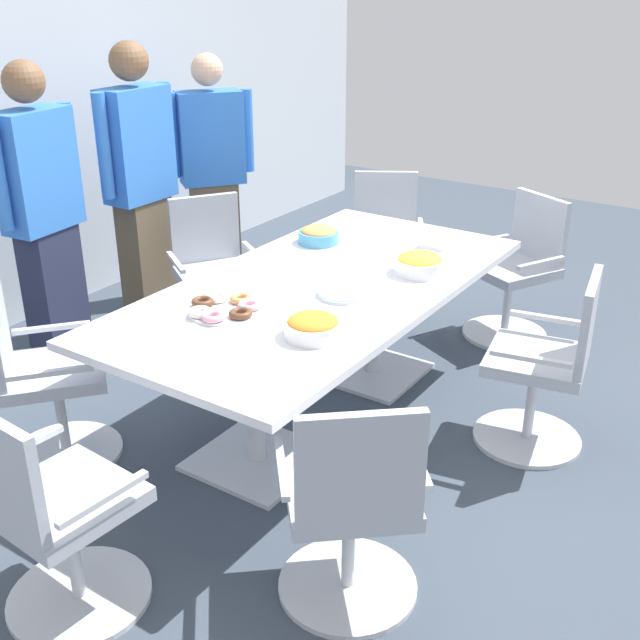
# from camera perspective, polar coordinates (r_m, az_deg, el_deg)

# --- Properties ---
(ground_plane) EXTENTS (10.00, 10.00, 0.01)m
(ground_plane) POSITION_cam_1_polar(r_m,az_deg,el_deg) (4.29, -0.00, -6.78)
(ground_plane) COLOR #3D4754
(back_wall) EXTENTS (8.00, 0.10, 2.80)m
(back_wall) POSITION_cam_1_polar(r_m,az_deg,el_deg) (5.45, -22.20, 14.06)
(back_wall) COLOR silver
(back_wall) RESTS_ON ground
(conference_table) EXTENTS (2.40, 1.20, 0.75)m
(conference_table) POSITION_cam_1_polar(r_m,az_deg,el_deg) (4.00, -0.00, 0.98)
(conference_table) COLOR silver
(conference_table) RESTS_ON ground
(office_chair_0) EXTENTS (0.63, 0.63, 0.91)m
(office_chair_0) POSITION_cam_1_polar(r_m,az_deg,el_deg) (3.99, 16.09, -3.60)
(office_chair_0) COLOR silver
(office_chair_0) RESTS_ON ground
(office_chair_1) EXTENTS (0.72, 0.72, 0.91)m
(office_chair_1) POSITION_cam_1_polar(r_m,az_deg,el_deg) (5.17, 14.05, 3.14)
(office_chair_1) COLOR silver
(office_chair_1) RESTS_ON ground
(office_chair_2) EXTENTS (0.74, 0.74, 0.91)m
(office_chair_2) POSITION_cam_1_polar(r_m,az_deg,el_deg) (5.54, 4.72, 5.22)
(office_chair_2) COLOR silver
(office_chair_2) RESTS_ON ground
(office_chair_3) EXTENTS (0.75, 0.75, 0.91)m
(office_chair_3) POSITION_cam_1_polar(r_m,az_deg,el_deg) (4.98, -7.68, 2.88)
(office_chair_3) COLOR silver
(office_chair_3) RESTS_ON ground
(office_chair_4) EXTENTS (0.76, 0.76, 0.91)m
(office_chair_4) POSITION_cam_1_polar(r_m,az_deg,el_deg) (3.95, -19.37, -4.36)
(office_chair_4) COLOR silver
(office_chair_4) RESTS_ON ground
(office_chair_5) EXTENTS (0.58, 0.58, 0.91)m
(office_chair_5) POSITION_cam_1_polar(r_m,az_deg,el_deg) (3.04, -18.79, -13.55)
(office_chair_5) COLOR silver
(office_chair_5) RESTS_ON ground
(office_chair_6) EXTENTS (0.76, 0.76, 0.91)m
(office_chair_6) POSITION_cam_1_polar(r_m,az_deg,el_deg) (2.93, 2.29, -13.72)
(office_chair_6) COLOR silver
(office_chair_6) RESTS_ON ground
(person_standing_1) EXTENTS (0.62, 0.27, 1.76)m
(person_standing_1) POSITION_cam_1_polar(r_m,az_deg,el_deg) (4.76, -19.42, 7.24)
(person_standing_1) COLOR #232842
(person_standing_1) RESTS_ON ground
(person_standing_2) EXTENTS (0.61, 0.23, 1.82)m
(person_standing_2) POSITION_cam_1_polar(r_m,az_deg,el_deg) (5.11, -12.87, 9.49)
(person_standing_2) COLOR brown
(person_standing_2) RESTS_ON ground
(person_standing_3) EXTENTS (0.54, 0.44, 1.68)m
(person_standing_3) POSITION_cam_1_polar(r_m,az_deg,el_deg) (5.70, -7.78, 10.54)
(person_standing_3) COLOR brown
(person_standing_3) RESTS_ON ground
(snack_bowl_chips_yellow) EXTENTS (0.26, 0.26, 0.11)m
(snack_bowl_chips_yellow) POSITION_cam_1_polar(r_m,az_deg,el_deg) (4.10, 7.22, 4.10)
(snack_bowl_chips_yellow) COLOR white
(snack_bowl_chips_yellow) RESTS_ON conference_table
(snack_bowl_chips_orange) EXTENTS (0.25, 0.25, 0.10)m
(snack_bowl_chips_orange) POSITION_cam_1_polar(r_m,az_deg,el_deg) (3.36, -0.51, -0.45)
(snack_bowl_chips_orange) COLOR white
(snack_bowl_chips_orange) RESTS_ON conference_table
(snack_bowl_cookies) EXTENTS (0.23, 0.23, 0.10)m
(snack_bowl_cookies) POSITION_cam_1_polar(r_m,az_deg,el_deg) (4.54, -0.11, 6.21)
(snack_bowl_cookies) COLOR #4C9EC6
(snack_bowl_cookies) RESTS_ON conference_table
(donut_platter) EXTENTS (0.34, 0.34, 0.04)m
(donut_platter) POSITION_cam_1_polar(r_m,az_deg,el_deg) (3.64, -7.01, 0.88)
(donut_platter) COLOR white
(donut_platter) RESTS_ON conference_table
(plate_stack) EXTENTS (0.24, 0.24, 0.03)m
(plate_stack) POSITION_cam_1_polar(r_m,az_deg,el_deg) (3.80, 1.65, 1.96)
(plate_stack) COLOR white
(plate_stack) RESTS_ON conference_table
(napkin_pile) EXTENTS (0.15, 0.15, 0.07)m
(napkin_pile) POSITION_cam_1_polar(r_m,az_deg,el_deg) (4.53, 8.54, 5.74)
(napkin_pile) COLOR white
(napkin_pile) RESTS_ON conference_table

